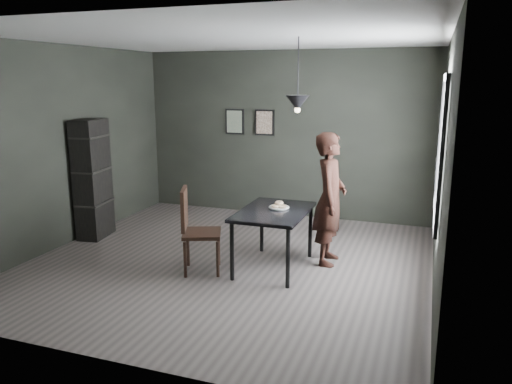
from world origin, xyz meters
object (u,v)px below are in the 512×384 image
(wood_chair, at_px, (194,225))
(white_plate, at_px, (279,208))
(woman, at_px, (330,199))
(pendant_lamp, at_px, (298,103))
(cafe_table, at_px, (274,216))
(shelf_unit, at_px, (93,179))

(wood_chair, bearing_deg, white_plate, 8.57)
(woman, height_order, pendant_lamp, pendant_lamp)
(cafe_table, height_order, white_plate, white_plate)
(woman, distance_m, wood_chair, 1.74)
(wood_chair, distance_m, shelf_unit, 2.20)
(woman, bearing_deg, white_plate, 116.21)
(cafe_table, bearing_deg, woman, 35.31)
(woman, xyz_separation_m, pendant_lamp, (-0.36, -0.33, 1.21))
(shelf_unit, height_order, pendant_lamp, pendant_lamp)
(woman, xyz_separation_m, shelf_unit, (-3.53, -0.09, 0.04))
(pendant_lamp, bearing_deg, shelf_unit, 175.58)
(wood_chair, bearing_deg, shelf_unit, 137.02)
(pendant_lamp, bearing_deg, wood_chair, -154.69)
(woman, height_order, wood_chair, woman)
(cafe_table, distance_m, pendant_lamp, 1.41)
(shelf_unit, relative_size, pendant_lamp, 2.03)
(shelf_unit, bearing_deg, cafe_table, -15.18)
(cafe_table, bearing_deg, white_plate, 72.23)
(white_plate, distance_m, pendant_lamp, 1.31)
(wood_chair, xyz_separation_m, shelf_unit, (-2.04, 0.78, 0.28))
(woman, xyz_separation_m, wood_chair, (-1.49, -0.87, -0.25))
(cafe_table, relative_size, wood_chair, 1.14)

